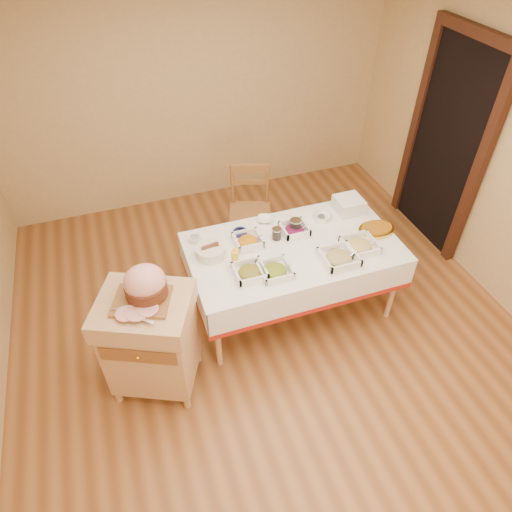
{
  "coord_description": "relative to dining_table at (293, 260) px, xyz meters",
  "views": [
    {
      "loc": [
        -0.99,
        -2.42,
        3.3
      ],
      "look_at": [
        -0.08,
        0.2,
        0.84
      ],
      "focal_mm": 32.0,
      "sensor_mm": 36.0,
      "label": 1
    }
  ],
  "objects": [
    {
      "name": "serving_dish_d",
      "position": [
        0.52,
        -0.21,
        0.2
      ],
      "size": [
        0.27,
        0.27,
        0.1
      ],
      "color": "white",
      "rests_on": "dining_table"
    },
    {
      "name": "bread_basket",
      "position": [
        -0.71,
        0.12,
        0.21
      ],
      "size": [
        0.25,
        0.25,
        0.11
      ],
      "color": "white",
      "rests_on": "dining_table"
    },
    {
      "name": "bowl_small_imported",
      "position": [
        0.41,
        0.28,
        0.19
      ],
      "size": [
        0.21,
        0.21,
        0.05
      ],
      "primitive_type": "imported",
      "rotation": [
        0.0,
        0.0,
        -0.36
      ],
      "color": "white",
      "rests_on": "dining_table"
    },
    {
      "name": "serving_dish_f",
      "position": [
        0.08,
        0.17,
        0.2
      ],
      "size": [
        0.24,
        0.23,
        0.11
      ],
      "color": "white",
      "rests_on": "dining_table"
    },
    {
      "name": "room_shell",
      "position": [
        -0.3,
        -0.3,
        0.7
      ],
      "size": [
        5.0,
        5.0,
        5.0
      ],
      "color": "brown",
      "rests_on": "ground"
    },
    {
      "name": "serving_dish_c",
      "position": [
        0.28,
        -0.3,
        0.2
      ],
      "size": [
        0.29,
        0.29,
        0.12
      ],
      "color": "white",
      "rests_on": "dining_table"
    },
    {
      "name": "brass_platter",
      "position": [
        0.78,
        -0.05,
        0.18
      ],
      "size": [
        0.34,
        0.24,
        0.04
      ],
      "color": "gold",
      "rests_on": "dining_table"
    },
    {
      "name": "doorway",
      "position": [
        1.9,
        0.6,
        0.51
      ],
      "size": [
        0.09,
        1.1,
        2.2
      ],
      "color": "black",
      "rests_on": "ground"
    },
    {
      "name": "plate_stack",
      "position": [
        0.68,
        0.31,
        0.23
      ],
      "size": [
        0.24,
        0.24,
        0.13
      ],
      "color": "white",
      "rests_on": "dining_table"
    },
    {
      "name": "dining_table",
      "position": [
        0.0,
        0.0,
        0.0
      ],
      "size": [
        1.82,
        1.02,
        0.76
      ],
      "color": "tan",
      "rests_on": "ground"
    },
    {
      "name": "small_bowl_left",
      "position": [
        -0.78,
        0.35,
        0.19
      ],
      "size": [
        0.11,
        0.11,
        0.05
      ],
      "color": "white",
      "rests_on": "dining_table"
    },
    {
      "name": "serving_dish_b",
      "position": [
        -0.27,
        -0.26,
        0.19
      ],
      "size": [
        0.25,
        0.25,
        0.1
      ],
      "color": "white",
      "rests_on": "dining_table"
    },
    {
      "name": "small_bowl_right",
      "position": [
        0.38,
        0.25,
        0.19
      ],
      "size": [
        0.11,
        0.11,
        0.05
      ],
      "color": "white",
      "rests_on": "dining_table"
    },
    {
      "name": "preserve_jar_left",
      "position": [
        -0.1,
        0.15,
        0.21
      ],
      "size": [
        0.09,
        0.09,
        0.11
      ],
      "color": "silver",
      "rests_on": "dining_table"
    },
    {
      "name": "serving_dish_a",
      "position": [
        -0.47,
        -0.22,
        0.2
      ],
      "size": [
        0.25,
        0.25,
        0.11
      ],
      "color": "white",
      "rests_on": "dining_table"
    },
    {
      "name": "dining_chair",
      "position": [
        -0.06,
        0.99,
        -0.11
      ],
      "size": [
        0.53,
        0.52,
        0.95
      ],
      "color": "brown",
      "rests_on": "ground"
    },
    {
      "name": "serving_dish_e",
      "position": [
        -0.36,
        0.16,
        0.2
      ],
      "size": [
        0.24,
        0.23,
        0.11
      ],
      "color": "white",
      "rests_on": "dining_table"
    },
    {
      "name": "bowl_white_imported",
      "position": [
        -0.11,
        0.42,
        0.18
      ],
      "size": [
        0.19,
        0.19,
        0.03
      ],
      "primitive_type": "imported",
      "rotation": [
        0.0,
        0.0,
        -0.43
      ],
      "color": "white",
      "rests_on": "dining_table"
    },
    {
      "name": "preserve_jar_right",
      "position": [
        0.09,
        0.18,
        0.22
      ],
      "size": [
        0.1,
        0.1,
        0.13
      ],
      "color": "silver",
      "rests_on": "dining_table"
    },
    {
      "name": "small_bowl_mid",
      "position": [
        -0.39,
        0.29,
        0.19
      ],
      "size": [
        0.12,
        0.12,
        0.05
      ],
      "color": "navy",
      "rests_on": "dining_table"
    },
    {
      "name": "mustard_bottle",
      "position": [
        -0.55,
        -0.07,
        0.25
      ],
      "size": [
        0.06,
        0.06,
        0.19
      ],
      "color": "yellow",
      "rests_on": "dining_table"
    },
    {
      "name": "ham_on_board",
      "position": [
        -1.29,
        -0.37,
        0.46
      ],
      "size": [
        0.42,
        0.4,
        0.28
      ],
      "color": "brown",
      "rests_on": "butcher_cart"
    },
    {
      "name": "butcher_cart",
      "position": [
        -1.33,
        -0.41,
        -0.06
      ],
      "size": [
        0.84,
        0.78,
        0.94
      ],
      "color": "tan",
      "rests_on": "ground"
    }
  ]
}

